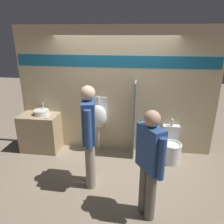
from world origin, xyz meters
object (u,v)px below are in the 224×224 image
sink_basin (41,112)px  toilet (171,148)px  person_with_lanyard (149,162)px  cell_phone (47,117)px  urinal_near_counter (98,116)px  person_in_vest (89,134)px

sink_basin → toilet: size_ratio=0.39×
person_with_lanyard → cell_phone: bearing=19.8°
sink_basin → cell_phone: bearing=-37.9°
urinal_near_counter → toilet: urinal_near_counter is taller
sink_basin → person_with_lanyard: size_ratio=0.20×
toilet → sink_basin: bearing=177.7°
cell_phone → urinal_near_counter: bearing=12.9°
cell_phone → urinal_near_counter: size_ratio=0.11×
cell_phone → person_in_vest: bearing=-39.4°
urinal_near_counter → person_with_lanyard: (1.06, -1.75, 0.08)m
cell_phone → urinal_near_counter: 1.08m
cell_phone → person_in_vest: size_ratio=0.08×
urinal_near_counter → person_in_vest: (0.09, -1.18, 0.16)m
urinal_near_counter → toilet: bearing=-7.2°
cell_phone → sink_basin: bearing=142.1°
sink_basin → person_in_vest: 1.74m
cell_phone → person_with_lanyard: bearing=-35.6°
sink_basin → person_with_lanyard: 2.85m
urinal_near_counter → person_with_lanyard: bearing=-59.0°
toilet → person_in_vest: bearing=-146.5°
urinal_near_counter → sink_basin: bearing=-176.2°
sink_basin → person_with_lanyard: person_with_lanyard is taller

